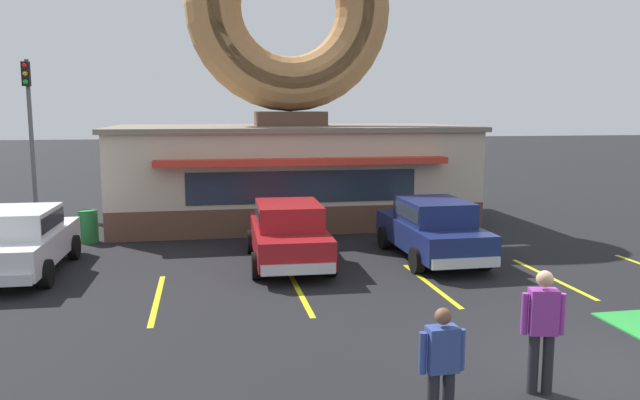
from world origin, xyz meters
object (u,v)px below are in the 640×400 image
(car_navy, at_px, (432,227))
(pedestrian_hooded_kid, at_px, (542,325))
(car_red, at_px, (288,231))
(trash_bin, at_px, (88,226))
(traffic_light_pole, at_px, (29,115))
(pedestrian_leather_jacket_man, at_px, (442,364))
(car_white, at_px, (21,239))

(car_navy, relative_size, pedestrian_hooded_kid, 2.60)
(car_red, distance_m, trash_bin, 6.65)
(car_navy, height_order, pedestrian_hooded_kid, pedestrian_hooded_kid)
(car_navy, bearing_deg, traffic_light_pole, 140.70)
(car_navy, distance_m, traffic_light_pole, 16.20)
(trash_bin, bearing_deg, pedestrian_leather_jacket_man, -63.21)
(trash_bin, height_order, traffic_light_pole, traffic_light_pole)
(car_red, bearing_deg, car_white, 178.40)
(pedestrian_leather_jacket_man, xyz_separation_m, trash_bin, (-6.23, 12.34, -0.36))
(car_red, height_order, car_navy, same)
(pedestrian_hooded_kid, height_order, traffic_light_pole, traffic_light_pole)
(car_navy, xyz_separation_m, pedestrian_leather_jacket_man, (-3.07, -8.50, -0.02))
(car_red, height_order, traffic_light_pole, traffic_light_pole)
(pedestrian_leather_jacket_man, bearing_deg, car_white, 129.03)
(pedestrian_leather_jacket_man, distance_m, traffic_light_pole, 20.97)
(car_red, relative_size, pedestrian_leather_jacket_man, 2.96)
(pedestrian_hooded_kid, xyz_separation_m, trash_bin, (-7.97, 11.63, -0.48))
(car_navy, xyz_separation_m, trash_bin, (-9.31, 3.85, -0.37))
(pedestrian_hooded_kid, relative_size, trash_bin, 1.80)
(pedestrian_leather_jacket_man, bearing_deg, pedestrian_hooded_kid, 22.23)
(car_white, relative_size, trash_bin, 4.72)
(car_white, bearing_deg, pedestrian_hooded_kid, -42.38)
(car_white, distance_m, car_red, 6.42)
(car_white, xyz_separation_m, car_navy, (10.22, -0.32, 0.00))
(car_white, bearing_deg, trash_bin, 75.49)
(car_red, distance_m, traffic_light_pole, 13.42)
(car_white, xyz_separation_m, car_red, (6.42, -0.18, 0.00))
(traffic_light_pole, bearing_deg, car_navy, -39.30)
(car_white, xyz_separation_m, traffic_light_pole, (-2.12, 9.78, 2.84))
(traffic_light_pole, bearing_deg, car_white, -77.75)
(car_red, distance_m, car_navy, 3.80)
(trash_bin, bearing_deg, car_white, -104.51)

